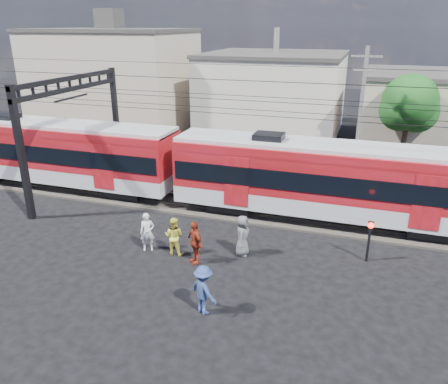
{
  "coord_description": "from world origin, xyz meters",
  "views": [
    {
      "loc": [
        6.39,
        -13.49,
        9.73
      ],
      "look_at": [
        0.31,
        5.0,
        2.19
      ],
      "focal_mm": 35.0,
      "sensor_mm": 36.0,
      "label": 1
    }
  ],
  "objects_px": {
    "commuter_train": "(334,179)",
    "crossing_signal": "(370,234)",
    "pedestrian_a": "(147,232)",
    "pedestrian_c": "(204,290)"
  },
  "relations": [
    {
      "from": "commuter_train",
      "to": "pedestrian_c",
      "type": "height_order",
      "value": "commuter_train"
    },
    {
      "from": "commuter_train",
      "to": "pedestrian_c",
      "type": "relative_size",
      "value": 26.76
    },
    {
      "from": "pedestrian_a",
      "to": "pedestrian_c",
      "type": "bearing_deg",
      "value": -67.69
    },
    {
      "from": "commuter_train",
      "to": "pedestrian_a",
      "type": "height_order",
      "value": "commuter_train"
    },
    {
      "from": "crossing_signal",
      "to": "commuter_train",
      "type": "bearing_deg",
      "value": 118.0
    },
    {
      "from": "commuter_train",
      "to": "crossing_signal",
      "type": "xyz_separation_m",
      "value": [
        1.93,
        -3.62,
        -1.08
      ]
    },
    {
      "from": "pedestrian_a",
      "to": "pedestrian_c",
      "type": "height_order",
      "value": "pedestrian_c"
    },
    {
      "from": "pedestrian_c",
      "to": "crossing_signal",
      "type": "relative_size",
      "value": 0.99
    },
    {
      "from": "pedestrian_a",
      "to": "crossing_signal",
      "type": "bearing_deg",
      "value": -14.26
    },
    {
      "from": "pedestrian_a",
      "to": "crossing_signal",
      "type": "distance_m",
      "value": 9.79
    }
  ]
}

